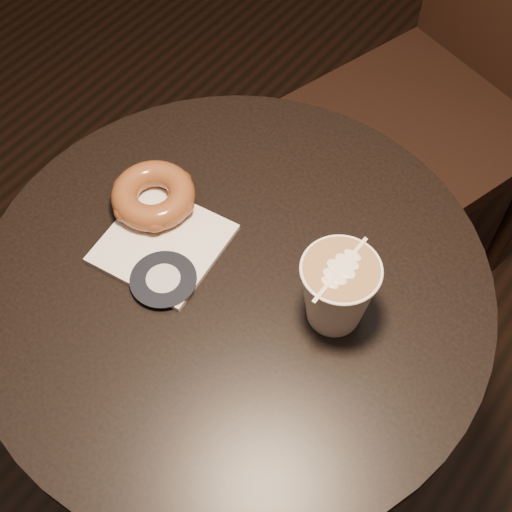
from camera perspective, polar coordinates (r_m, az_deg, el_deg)
name	(u,v)px	position (r m, az deg, el deg)	size (l,w,h in m)	color
cafe_table	(237,346)	(1.13, -1.53, -7.19)	(0.70, 0.70, 0.75)	black
chair	(473,57)	(1.52, 16.99, 14.97)	(0.54, 0.54, 1.09)	black
pastry_bag	(163,243)	(0.99, -7.45, 1.00)	(0.16, 0.16, 0.01)	white
doughnut	(153,195)	(1.02, -8.22, 4.82)	(0.12, 0.12, 0.04)	brown
latte_cup	(337,292)	(0.89, 6.51, -2.90)	(0.10, 0.10, 0.11)	white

